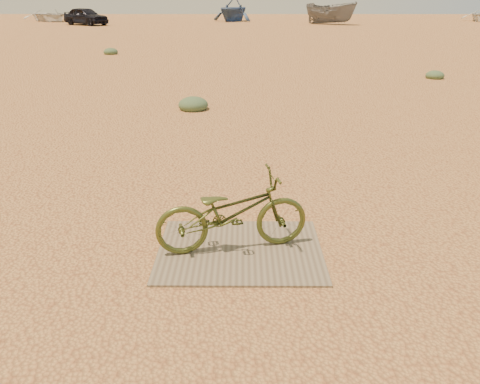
{
  "coord_description": "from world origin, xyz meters",
  "views": [
    {
      "loc": [
        -0.49,
        -4.51,
        2.34
      ],
      "look_at": [
        -0.51,
        -0.49,
        0.64
      ],
      "focal_mm": 35.0,
      "sensor_mm": 36.0,
      "label": 1
    }
  ],
  "objects_px": {
    "boat_near_left": "(49,15)",
    "car": "(86,16)",
    "boat_far_left": "(233,8)",
    "bicycle": "(232,212)",
    "plywood_board": "(240,250)",
    "boat_mid_right": "(330,13)"
  },
  "relations": [
    {
      "from": "boat_near_left",
      "to": "bicycle",
      "type": "bearing_deg",
      "value": -107.56
    },
    {
      "from": "plywood_board",
      "to": "boat_near_left",
      "type": "relative_size",
      "value": 0.31
    },
    {
      "from": "boat_mid_right",
      "to": "car",
      "type": "bearing_deg",
      "value": 129.61
    },
    {
      "from": "plywood_board",
      "to": "boat_far_left",
      "type": "bearing_deg",
      "value": 91.13
    },
    {
      "from": "bicycle",
      "to": "boat_far_left",
      "type": "relative_size",
      "value": 0.33
    },
    {
      "from": "plywood_board",
      "to": "car",
      "type": "distance_m",
      "value": 39.01
    },
    {
      "from": "boat_far_left",
      "to": "plywood_board",
      "type": "bearing_deg",
      "value": -59.09
    },
    {
      "from": "boat_near_left",
      "to": "plywood_board",
      "type": "bearing_deg",
      "value": -107.49
    },
    {
      "from": "boat_far_left",
      "to": "boat_near_left",
      "type": "bearing_deg",
      "value": -149.9
    },
    {
      "from": "car",
      "to": "boat_mid_right",
      "type": "bearing_deg",
      "value": -53.29
    },
    {
      "from": "bicycle",
      "to": "car",
      "type": "distance_m",
      "value": 38.95
    },
    {
      "from": "boat_near_left",
      "to": "boat_mid_right",
      "type": "height_order",
      "value": "boat_mid_right"
    },
    {
      "from": "boat_near_left",
      "to": "boat_mid_right",
      "type": "relative_size",
      "value": 1.11
    },
    {
      "from": "boat_far_left",
      "to": "boat_mid_right",
      "type": "relative_size",
      "value": 0.97
    },
    {
      "from": "bicycle",
      "to": "boat_mid_right",
      "type": "xyz_separation_m",
      "value": [
        7.47,
        37.96,
        0.49
      ]
    },
    {
      "from": "plywood_board",
      "to": "bicycle",
      "type": "distance_m",
      "value": 0.41
    },
    {
      "from": "plywood_board",
      "to": "bicycle",
      "type": "bearing_deg",
      "value": 157.82
    },
    {
      "from": "car",
      "to": "boat_near_left",
      "type": "height_order",
      "value": "car"
    },
    {
      "from": "car",
      "to": "boat_far_left",
      "type": "distance_m",
      "value": 13.48
    },
    {
      "from": "boat_far_left",
      "to": "bicycle",
      "type": "bearing_deg",
      "value": -59.19
    },
    {
      "from": "boat_near_left",
      "to": "car",
      "type": "bearing_deg",
      "value": -88.73
    },
    {
      "from": "plywood_board",
      "to": "boat_far_left",
      "type": "height_order",
      "value": "boat_far_left"
    }
  ]
}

